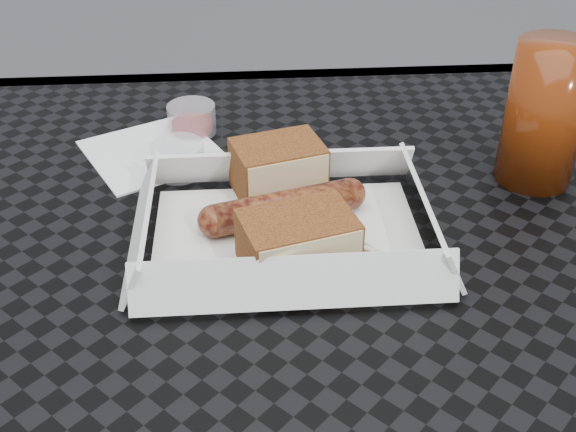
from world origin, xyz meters
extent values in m
cube|color=black|center=(0.00, 0.00, 0.74)|extent=(0.80, 0.80, 0.01)
cube|color=black|center=(0.00, 0.39, 0.73)|extent=(0.80, 0.03, 0.03)
cylinder|color=black|center=(-0.35, 0.35, 0.36)|extent=(0.03, 0.03, 0.73)
cylinder|color=black|center=(0.35, 0.35, 0.36)|extent=(0.03, 0.03, 0.73)
cube|color=white|center=(-0.01, 0.05, 0.75)|extent=(0.22, 0.15, 0.00)
cylinder|color=brown|center=(-0.02, 0.07, 0.76)|extent=(0.12, 0.06, 0.03)
sphere|color=brown|center=(0.04, 0.09, 0.76)|extent=(0.03, 0.03, 0.03)
sphere|color=brown|center=(-0.07, 0.05, 0.76)|extent=(0.03, 0.03, 0.03)
cube|color=brown|center=(-0.02, 0.12, 0.77)|extent=(0.09, 0.07, 0.05)
cube|color=brown|center=(-0.01, 0.01, 0.77)|extent=(0.10, 0.08, 0.04)
cylinder|color=#E7550A|center=(0.03, 0.01, 0.75)|extent=(0.02, 0.02, 0.00)
torus|color=white|center=(0.04, 0.00, 0.75)|extent=(0.02, 0.02, 0.00)
cube|color=#B2D17F|center=(0.04, 0.01, 0.75)|extent=(0.02, 0.02, 0.00)
cube|color=white|center=(-0.14, 0.20, 0.75)|extent=(0.16, 0.16, 0.00)
cylinder|color=maroon|center=(-0.10, 0.24, 0.76)|extent=(0.05, 0.05, 0.03)
cylinder|color=silver|center=(-0.11, 0.16, 0.76)|extent=(0.05, 0.05, 0.03)
cylinder|color=#632308|center=(0.22, 0.13, 0.81)|extent=(0.07, 0.07, 0.13)
camera|label=1|loc=(-0.05, -0.44, 1.10)|focal=45.00mm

